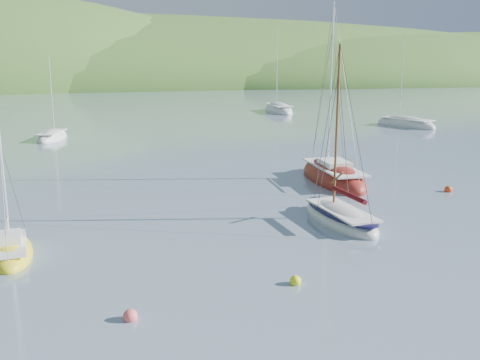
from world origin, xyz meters
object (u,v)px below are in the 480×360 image
object	(u,v)px
sloop_red	(333,178)
sailboat_yellow	(10,252)
distant_sloop_b	(278,111)
distant_sloop_d	(406,125)
daysailer_white	(340,218)
distant_sloop_a	(52,138)

from	to	relation	value
sloop_red	sailboat_yellow	distance (m)	20.74
distant_sloop_b	distant_sloop_d	xyz separation A→B (m)	(8.34, -20.59, -0.03)
distant_sloop_d	daysailer_white	bearing A→B (deg)	-146.66
sailboat_yellow	distant_sloop_b	bearing A→B (deg)	54.03
daysailer_white	sloop_red	bearing A→B (deg)	63.62
sailboat_yellow	distant_sloop_a	xyz separation A→B (m)	(0.34, 33.63, 0.00)
daysailer_white	distant_sloop_d	xyz separation A→B (m)	(25.00, 32.10, -0.02)
daysailer_white	distant_sloop_b	xyz separation A→B (m)	(16.66, 52.69, 0.00)
sloop_red	distant_sloop_a	distance (m)	31.18
daysailer_white	sloop_red	world-z (taller)	sloop_red
sailboat_yellow	distant_sloop_d	bearing A→B (deg)	33.91
distant_sloop_b	daysailer_white	bearing A→B (deg)	-102.43
distant_sloop_d	sailboat_yellow	bearing A→B (deg)	-159.87
daysailer_white	sailboat_yellow	distance (m)	15.20
daysailer_white	sailboat_yellow	size ratio (longest dim) A/B	1.57
daysailer_white	distant_sloop_b	world-z (taller)	distant_sloop_b
sloop_red	distant_sloop_a	xyz separation A→B (m)	(-18.55, 25.06, -0.07)
sailboat_yellow	distant_sloop_b	xyz separation A→B (m)	(31.85, 53.00, 0.06)
distant_sloop_a	distant_sloop_b	xyz separation A→B (m)	(31.51, 19.36, 0.06)
distant_sloop_a	distant_sloop_d	bearing A→B (deg)	14.03
sloop_red	distant_sloop_b	size ratio (longest dim) A/B	0.91
daysailer_white	sloop_red	xyz separation A→B (m)	(3.69, 8.27, 0.02)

